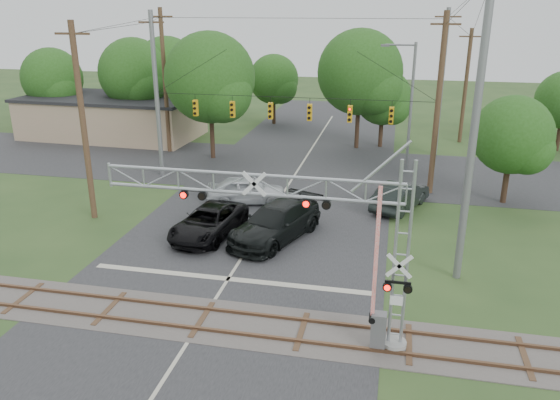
% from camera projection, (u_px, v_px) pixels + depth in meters
% --- Properties ---
extents(ground, '(160.00, 160.00, 0.00)m').
position_uv_depth(ground, '(183.00, 350.00, 19.75)').
color(ground, '#2C4721').
rests_on(ground, ground).
extents(road_main, '(14.00, 90.00, 0.02)m').
position_uv_depth(road_main, '(253.00, 240.00, 28.96)').
color(road_main, '#29292B').
rests_on(road_main, ground).
extents(road_cross, '(90.00, 12.00, 0.02)m').
position_uv_depth(road_cross, '(300.00, 168.00, 41.85)').
color(road_cross, '#29292B').
rests_on(road_cross, ground).
extents(railroad_track, '(90.00, 3.20, 0.17)m').
position_uv_depth(railroad_track, '(202.00, 320.00, 21.58)').
color(railroad_track, '#4E4844').
rests_on(railroad_track, ground).
extents(crossing_gantry, '(11.13, 0.91, 7.10)m').
position_uv_depth(crossing_gantry, '(308.00, 229.00, 18.94)').
color(crossing_gantry, gray).
rests_on(crossing_gantry, ground).
extents(traffic_signal_span, '(19.34, 0.36, 11.50)m').
position_uv_depth(traffic_signal_span, '(303.00, 104.00, 36.10)').
color(traffic_signal_span, gray).
rests_on(traffic_signal_span, ground).
extents(pickup_black, '(3.38, 5.95, 1.57)m').
position_uv_depth(pickup_black, '(209.00, 222.00, 29.29)').
color(pickup_black, black).
rests_on(pickup_black, ground).
extents(car_dark, '(4.76, 6.90, 1.85)m').
position_uv_depth(car_dark, '(276.00, 223.00, 28.81)').
color(car_dark, black).
rests_on(car_dark, ground).
extents(sedan_silver, '(5.25, 3.06, 1.68)m').
position_uv_depth(sedan_silver, '(246.00, 190.00, 34.22)').
color(sedan_silver, silver).
rests_on(sedan_silver, ground).
extents(suv_dark, '(3.65, 5.33, 1.66)m').
position_uv_depth(suv_dark, '(400.00, 195.00, 33.24)').
color(suv_dark, black).
rests_on(suv_dark, ground).
extents(commercial_building, '(16.58, 8.95, 3.79)m').
position_uv_depth(commercial_building, '(113.00, 116.00, 51.29)').
color(commercial_building, tan).
rests_on(commercial_building, ground).
extents(streetlight, '(2.50, 0.26, 9.38)m').
position_uv_depth(streetlight, '(409.00, 102.00, 39.09)').
color(streetlight, gray).
rests_on(streetlight, ground).
extents(utility_poles, '(26.53, 27.77, 13.49)m').
position_uv_depth(utility_poles, '(329.00, 96.00, 37.16)').
color(utility_poles, '#492E21').
rests_on(utility_poles, ground).
extents(treeline, '(53.51, 25.65, 10.07)m').
position_uv_depth(treeline, '(270.00, 81.00, 47.29)').
color(treeline, '#362418').
rests_on(treeline, ground).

